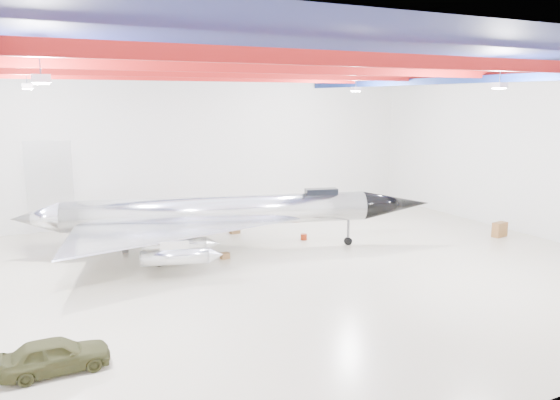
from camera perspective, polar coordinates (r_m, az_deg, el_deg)
floor at (r=28.82m, az=-2.44°, el=-7.81°), size 40.00×40.00×0.00m
wall_back at (r=41.66m, az=-10.97°, el=5.45°), size 40.00×0.00×40.00m
wall_right at (r=40.04m, az=24.72°, el=4.48°), size 0.00×30.00×30.00m
ceiling at (r=27.41m, az=-2.63°, el=14.57°), size 40.00×40.00×0.00m
ceiling_structure at (r=27.38m, az=-2.61°, el=13.16°), size 39.50×29.50×1.08m
jet_aircraft at (r=32.59m, az=-6.42°, el=-1.62°), size 24.54×17.52×6.82m
jeep at (r=20.48m, az=-22.42°, el=-14.74°), size 3.54×1.44×1.20m
desk at (r=39.19m, az=21.97°, el=-2.88°), size 1.13×0.69×0.97m
crate_ply at (r=32.68m, az=-13.57°, el=-5.51°), size 0.66×0.58×0.39m
parts_bin at (r=37.42m, az=-4.76°, el=-3.15°), size 0.67×0.54×0.45m
crate_small at (r=34.06m, az=-15.85°, el=-5.11°), size 0.38×0.34×0.23m
tool_chest at (r=35.66m, az=2.50°, el=-3.87°), size 0.52×0.52×0.38m
oil_barrel at (r=31.70m, az=-5.78°, el=-5.81°), size 0.53×0.44×0.34m
spares_box at (r=38.33m, az=-9.91°, el=-3.05°), size 0.41×0.41×0.32m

